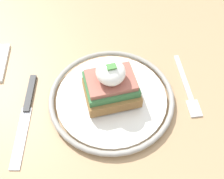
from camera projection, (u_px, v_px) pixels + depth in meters
dining_table at (111, 123)px, 0.62m from camera, size 1.12×0.83×0.72m
plate at (112, 98)px, 0.53m from camera, size 0.24×0.24×0.02m
sandwich at (111, 85)px, 0.50m from camera, size 0.10×0.08×0.09m
fork at (187, 88)px, 0.55m from camera, size 0.03×0.15×0.00m
knife at (27, 110)px, 0.52m from camera, size 0.06×0.19×0.01m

